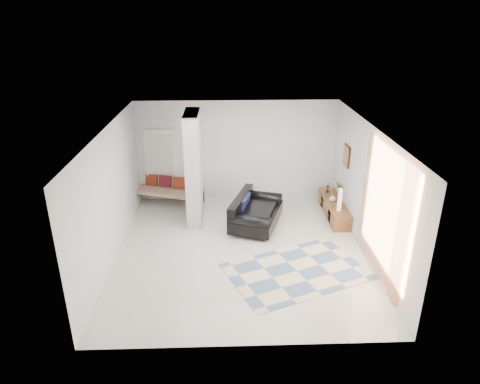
{
  "coord_description": "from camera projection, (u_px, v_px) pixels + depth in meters",
  "views": [
    {
      "loc": [
        -0.31,
        -8.37,
        4.99
      ],
      "look_at": [
        0.01,
        0.6,
        1.17
      ],
      "focal_mm": 32.0,
      "sensor_mm": 36.0,
      "label": 1
    }
  ],
  "objects": [
    {
      "name": "floor",
      "position": [
        240.0,
        250.0,
        9.66
      ],
      "size": [
        6.0,
        6.0,
        0.0
      ],
      "primitive_type": "plane",
      "color": "beige",
      "rests_on": "ground"
    },
    {
      "name": "wall_front",
      "position": [
        248.0,
        272.0,
        6.35
      ],
      "size": [
        6.0,
        0.0,
        6.0
      ],
      "primitive_type": "plane",
      "rotation": [
        -1.57,
        0.0,
        0.0
      ],
      "color": "silver",
      "rests_on": "ground"
    },
    {
      "name": "loveseat",
      "position": [
        254.0,
        212.0,
        10.66
      ],
      "size": [
        1.5,
        1.95,
        0.76
      ],
      "rotation": [
        0.0,
        0.0,
        -0.31
      ],
      "color": "silver",
      "rests_on": "floor"
    },
    {
      "name": "wall_art",
      "position": [
        347.0,
        156.0,
        10.67
      ],
      "size": [
        0.04,
        0.45,
        0.55
      ],
      "primitive_type": "cube",
      "color": "#331D0E",
      "rests_on": "wall_right"
    },
    {
      "name": "ceiling",
      "position": [
        241.0,
        129.0,
        8.57
      ],
      "size": [
        6.0,
        6.0,
        0.0
      ],
      "primitive_type": "plane",
      "rotation": [
        3.14,
        0.0,
        0.0
      ],
      "color": "white",
      "rests_on": "wall_back"
    },
    {
      "name": "media_console",
      "position": [
        334.0,
        208.0,
        11.23
      ],
      "size": [
        0.45,
        1.91,
        0.8
      ],
      "color": "brown",
      "rests_on": "floor"
    },
    {
      "name": "bronze_figurine",
      "position": [
        328.0,
        189.0,
        11.68
      ],
      "size": [
        0.11,
        0.11,
        0.21
      ],
      "primitive_type": null,
      "rotation": [
        0.0,
        0.0,
        -0.0
      ],
      "color": "black",
      "rests_on": "media_console"
    },
    {
      "name": "wall_right",
      "position": [
        368.0,
        191.0,
        9.2
      ],
      "size": [
        0.0,
        6.0,
        6.0
      ],
      "primitive_type": "plane",
      "rotation": [
        1.57,
        0.0,
        -1.57
      ],
      "color": "silver",
      "rests_on": "ground"
    },
    {
      "name": "wall_back",
      "position": [
        237.0,
        151.0,
        11.87
      ],
      "size": [
        6.0,
        0.0,
        6.0
      ],
      "primitive_type": "plane",
      "rotation": [
        1.57,
        0.0,
        0.0
      ],
      "color": "silver",
      "rests_on": "ground"
    },
    {
      "name": "area_rug",
      "position": [
        297.0,
        271.0,
        8.87
      ],
      "size": [
        3.25,
        2.76,
        0.01
      ],
      "primitive_type": "cube",
      "rotation": [
        0.0,
        0.0,
        0.4
      ],
      "color": "beige",
      "rests_on": "floor"
    },
    {
      "name": "cylinder_lamp",
      "position": [
        340.0,
        200.0,
        10.55
      ],
      "size": [
        0.11,
        0.11,
        0.58
      ],
      "primitive_type": "cylinder",
      "color": "white",
      "rests_on": "media_console"
    },
    {
      "name": "partition_column",
      "position": [
        194.0,
        168.0,
        10.55
      ],
      "size": [
        0.35,
        1.2,
        2.8
      ],
      "primitive_type": "cube",
      "color": "#B2B7BA",
      "rests_on": "floor"
    },
    {
      "name": "vase",
      "position": [
        332.0,
        198.0,
        11.16
      ],
      "size": [
        0.19,
        0.19,
        0.17
      ],
      "primitive_type": "imported",
      "rotation": [
        0.0,
        0.0,
        -0.17
      ],
      "color": "white",
      "rests_on": "media_console"
    },
    {
      "name": "daybed",
      "position": [
        168.0,
        190.0,
        11.86
      ],
      "size": [
        1.96,
        1.29,
        0.77
      ],
      "rotation": [
        0.0,
        0.0,
        -0.32
      ],
      "color": "black",
      "rests_on": "floor"
    },
    {
      "name": "curtain",
      "position": [
        383.0,
        213.0,
        8.12
      ],
      "size": [
        0.0,
        2.55,
        2.55
      ],
      "primitive_type": "plane",
      "rotation": [
        1.57,
        0.0,
        1.57
      ],
      "color": "orange",
      "rests_on": "wall_right"
    },
    {
      "name": "wall_left",
      "position": [
        111.0,
        195.0,
        9.02
      ],
      "size": [
        0.0,
        6.0,
        6.0
      ],
      "primitive_type": "plane",
      "rotation": [
        1.57,
        0.0,
        1.57
      ],
      "color": "silver",
      "rests_on": "ground"
    },
    {
      "name": "hallway_door",
      "position": [
        161.0,
        165.0,
        11.92
      ],
      "size": [
        0.85,
        0.06,
        2.04
      ],
      "primitive_type": "cube",
      "color": "white",
      "rests_on": "floor"
    }
  ]
}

